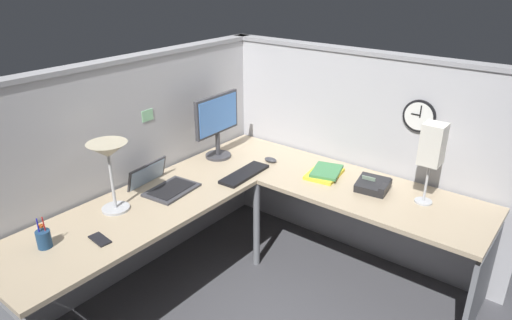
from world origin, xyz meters
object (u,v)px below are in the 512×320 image
(keyboard, at_px, (244,174))
(desk_lamp_dome, at_px, (108,156))
(cell_phone, at_px, (100,239))
(desk_lamp_paper, at_px, (432,147))
(pen_cup, at_px, (44,239))
(monitor, at_px, (217,122))
(laptop, at_px, (161,184))
(computer_mouse, at_px, (271,160))
(book_stack, at_px, (325,173))
(wall_clock, at_px, (419,116))
(office_phone, at_px, (374,186))

(keyboard, xyz_separation_m, desk_lamp_dome, (-0.87, 0.32, 0.35))
(cell_phone, relative_size, desk_lamp_paper, 0.27)
(pen_cup, xyz_separation_m, desk_lamp_paper, (1.75, -1.43, 0.33))
(monitor, bearing_deg, laptop, -175.35)
(keyboard, xyz_separation_m, computer_mouse, (0.31, -0.00, 0.01))
(book_stack, bearing_deg, desk_lamp_dome, 147.83)
(pen_cup, bearing_deg, cell_phone, -38.73)
(laptop, distance_m, wall_clock, 1.80)
(monitor, bearing_deg, wall_clock, -68.35)
(laptop, xyz_separation_m, cell_phone, (-0.64, -0.22, -0.02))
(monitor, height_order, office_phone, monitor)
(office_phone, bearing_deg, monitor, 99.83)
(monitor, height_order, cell_phone, monitor)
(monitor, height_order, keyboard, monitor)
(cell_phone, xyz_separation_m, book_stack, (1.50, -0.56, 0.02))
(laptop, height_order, keyboard, laptop)
(office_phone, bearing_deg, cell_phone, 147.75)
(pen_cup, distance_m, wall_clock, 2.41)
(book_stack, bearing_deg, wall_clock, -58.48)
(monitor, relative_size, pen_cup, 2.78)
(monitor, height_order, desk_lamp_dome, monitor)
(monitor, xyz_separation_m, laptop, (-0.64, -0.05, -0.27))
(keyboard, distance_m, office_phone, 0.90)
(cell_phone, distance_m, desk_lamp_paper, 2.02)
(pen_cup, height_order, desk_lamp_paper, desk_lamp_paper)
(pen_cup, height_order, wall_clock, wall_clock)
(office_phone, distance_m, desk_lamp_paper, 0.47)
(keyboard, bearing_deg, desk_lamp_dome, 157.32)
(monitor, height_order, pen_cup, monitor)
(desk_lamp_dome, xyz_separation_m, office_phone, (1.22, -1.15, -0.33))
(laptop, bearing_deg, computer_mouse, -22.18)
(desk_lamp_dome, bearing_deg, keyboard, -20.00)
(laptop, xyz_separation_m, desk_lamp_dome, (-0.37, -0.01, 0.34))
(computer_mouse, distance_m, pen_cup, 1.69)
(desk_lamp_paper, bearing_deg, keyboard, 109.01)
(computer_mouse, relative_size, office_phone, 0.46)
(computer_mouse, distance_m, office_phone, 0.83)
(laptop, relative_size, cell_phone, 2.87)
(keyboard, relative_size, wall_clock, 1.95)
(wall_clock, bearing_deg, keyboard, 124.80)
(computer_mouse, xyz_separation_m, desk_lamp_dome, (-1.18, 0.32, 0.35))
(computer_mouse, relative_size, desk_lamp_dome, 0.23)
(laptop, xyz_separation_m, keyboard, (0.50, -0.33, -0.01))
(computer_mouse, distance_m, cell_phone, 1.45)
(office_phone, xyz_separation_m, book_stack, (0.01, 0.38, -0.02))
(laptop, xyz_separation_m, wall_clock, (1.17, -1.29, 0.45))
(office_phone, height_order, wall_clock, wall_clock)
(cell_phone, distance_m, book_stack, 1.60)
(cell_phone, relative_size, office_phone, 0.63)
(keyboard, relative_size, cell_phone, 2.99)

